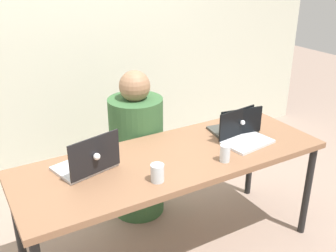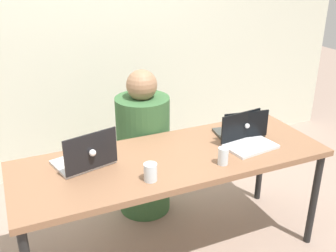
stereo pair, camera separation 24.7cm
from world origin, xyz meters
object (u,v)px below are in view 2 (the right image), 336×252
(laptop_front_right, at_px, (247,139))
(laptop_back_right, at_px, (241,130))
(person_at_center, at_px, (144,151))
(water_glass_right, at_px, (223,157))
(water_glass_left, at_px, (150,173))
(laptop_back_left, at_px, (86,158))

(laptop_front_right, distance_m, laptop_back_right, 0.15)
(laptop_back_right, bearing_deg, person_at_center, -33.22)
(person_at_center, bearing_deg, laptop_front_right, 127.77)
(laptop_front_right, relative_size, water_glass_right, 3.22)
(water_glass_left, bearing_deg, laptop_front_right, 11.41)
(laptop_back_left, distance_m, laptop_back_right, 1.09)
(person_at_center, xyz_separation_m, water_glass_right, (0.22, -0.79, 0.28))
(laptop_back_right, bearing_deg, water_glass_right, 51.04)
(laptop_back_left, bearing_deg, person_at_center, -152.38)
(laptop_back_right, height_order, water_glass_right, laptop_back_right)
(person_at_center, distance_m, laptop_front_right, 0.86)
(laptop_front_right, distance_m, laptop_back_left, 1.06)
(laptop_back_right, relative_size, water_glass_right, 3.22)
(person_at_center, xyz_separation_m, laptop_front_right, (0.50, -0.64, 0.28))
(water_glass_left, bearing_deg, laptop_back_right, 20.43)
(person_at_center, distance_m, water_glass_left, 0.87)
(person_at_center, height_order, water_glass_left, person_at_center)
(water_glass_right, distance_m, water_glass_left, 0.47)
(person_at_center, height_order, laptop_front_right, person_at_center)
(laptop_back_left, xyz_separation_m, laptop_back_right, (1.09, -0.01, -0.01))
(water_glass_left, bearing_deg, laptop_back_left, 133.38)
(water_glass_right, bearing_deg, laptop_back_right, 42.60)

